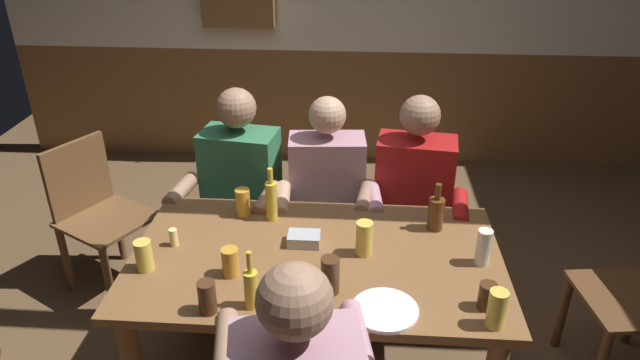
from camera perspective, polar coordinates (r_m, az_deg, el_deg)
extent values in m
plane|color=brown|center=(3.06, -0.07, -17.19)|extent=(6.49, 6.49, 0.00)
cube|color=brown|center=(4.90, 2.00, 7.48)|extent=(5.41, 0.12, 0.95)
cube|color=brown|center=(2.45, -0.39, -7.92)|extent=(1.57, 0.91, 0.04)
cylinder|color=brown|center=(3.09, -13.08, -8.85)|extent=(0.08, 0.08, 0.71)
cylinder|color=brown|center=(3.02, 13.85, -9.95)|extent=(0.08, 0.08, 0.71)
cube|color=#33724C|center=(3.16, -7.86, 0.33)|extent=(0.43, 0.30, 0.53)
sphere|color=#9E755B|center=(3.00, -8.35, 7.12)|extent=(0.21, 0.21, 0.21)
cylinder|color=#2D4C84|center=(3.13, -6.54, -4.99)|extent=(0.19, 0.41, 0.13)
cylinder|color=#2D4C84|center=(3.20, -10.27, -4.49)|extent=(0.19, 0.41, 0.13)
cylinder|color=#2D4C84|center=(3.14, -7.45, -11.05)|extent=(0.10, 0.10, 0.42)
cylinder|color=#2D4C84|center=(3.21, -11.21, -10.40)|extent=(0.10, 0.10, 0.42)
cylinder|color=#9E755B|center=(2.86, -5.32, -1.99)|extent=(0.12, 0.29, 0.08)
cylinder|color=#9E755B|center=(3.02, -13.65, -1.01)|extent=(0.12, 0.29, 0.08)
cube|color=#B78493|center=(3.10, 0.69, -0.11)|extent=(0.42, 0.25, 0.51)
sphere|color=tan|center=(2.95, 0.73, 6.48)|extent=(0.19, 0.19, 0.19)
cylinder|color=#33724C|center=(3.09, 2.77, -5.31)|extent=(0.16, 0.43, 0.13)
cylinder|color=#33724C|center=(3.09, -1.34, -5.33)|extent=(0.16, 0.43, 0.13)
cylinder|color=#33724C|center=(3.08, 2.85, -11.67)|extent=(0.10, 0.10, 0.42)
cylinder|color=#33724C|center=(3.07, -1.35, -11.70)|extent=(0.10, 0.10, 0.42)
cylinder|color=#B78493|center=(2.89, 5.36, -1.96)|extent=(0.10, 0.29, 0.08)
cylinder|color=tan|center=(2.88, -3.83, -2.00)|extent=(0.10, 0.29, 0.08)
cube|color=#AD1919|center=(3.12, 9.36, -0.36)|extent=(0.43, 0.28, 0.51)
sphere|color=#9E755B|center=(2.96, 9.93, 6.35)|extent=(0.21, 0.21, 0.21)
cylinder|color=black|center=(3.11, 10.95, -5.66)|extent=(0.18, 0.42, 0.13)
cylinder|color=black|center=(3.11, 6.82, -5.28)|extent=(0.18, 0.42, 0.13)
cylinder|color=black|center=(3.10, 10.40, -11.90)|extent=(0.10, 0.10, 0.42)
cylinder|color=black|center=(3.10, 6.19, -11.50)|extent=(0.10, 0.10, 0.42)
cylinder|color=#AD1919|center=(2.88, 13.77, -2.68)|extent=(0.11, 0.29, 0.08)
cylinder|color=#9E755B|center=(2.89, 4.51, -1.83)|extent=(0.11, 0.29, 0.08)
sphere|color=#9E755B|center=(1.62, -2.54, -11.93)|extent=(0.22, 0.22, 0.22)
cylinder|color=#9E755B|center=(2.07, -9.30, -15.77)|extent=(0.13, 0.29, 0.08)
cylinder|color=#B78493|center=(2.08, 3.64, -15.04)|extent=(0.13, 0.29, 0.08)
cube|color=brown|center=(3.05, 28.53, -10.33)|extent=(0.49, 0.49, 0.02)
cylinder|color=brown|center=(3.22, 23.01, -11.98)|extent=(0.04, 0.04, 0.44)
cylinder|color=brown|center=(3.40, 28.88, -11.16)|extent=(0.04, 0.04, 0.44)
cube|color=brown|center=(3.48, -20.41, -3.72)|extent=(0.60, 0.60, 0.02)
cube|color=brown|center=(3.53, -22.98, 0.32)|extent=(0.22, 0.36, 0.42)
cylinder|color=brown|center=(3.56, -15.54, -6.52)|extent=(0.04, 0.04, 0.44)
cylinder|color=brown|center=(3.38, -20.29, -9.39)|extent=(0.04, 0.04, 0.44)
cylinder|color=brown|center=(3.82, -19.40, -4.62)|extent=(0.04, 0.04, 0.44)
cylinder|color=brown|center=(3.65, -23.99, -7.15)|extent=(0.04, 0.04, 0.44)
cylinder|color=#F9E08C|center=(2.56, -14.37, -5.55)|extent=(0.04, 0.04, 0.08)
cube|color=#B2B7BC|center=(2.50, -1.61, -5.88)|extent=(0.14, 0.10, 0.05)
cylinder|color=white|center=(2.17, 6.48, -12.74)|extent=(0.25, 0.25, 0.01)
cylinder|color=#593314|center=(2.63, 11.45, -3.35)|extent=(0.07, 0.07, 0.15)
cylinder|color=#593314|center=(2.58, 11.68, -1.16)|extent=(0.03, 0.03, 0.08)
cylinder|color=gold|center=(2.65, -4.87, -2.12)|extent=(0.05, 0.05, 0.19)
cylinder|color=gold|center=(2.59, -4.98, 0.40)|extent=(0.02, 0.02, 0.07)
cylinder|color=gold|center=(2.15, -6.85, -10.78)|extent=(0.05, 0.05, 0.15)
cylinder|color=gold|center=(2.08, -7.04, -8.15)|extent=(0.02, 0.02, 0.09)
cylinder|color=#E5C64C|center=(2.42, 4.42, -5.81)|extent=(0.07, 0.07, 0.15)
cylinder|color=white|center=(2.45, 15.96, -6.45)|extent=(0.06, 0.06, 0.16)
cylinder|color=#4C2D19|center=(2.23, 16.30, -11.02)|extent=(0.07, 0.07, 0.11)
cylinder|color=gold|center=(2.71, -7.67, -2.23)|extent=(0.07, 0.07, 0.14)
cylinder|color=#4C2D19|center=(2.16, -11.17, -11.37)|extent=(0.07, 0.07, 0.13)
cylinder|color=gold|center=(2.33, -8.92, -8.07)|extent=(0.07, 0.07, 0.12)
cylinder|color=#E5C64C|center=(2.43, -17.13, -7.21)|extent=(0.07, 0.07, 0.13)
cylinder|color=#E5C64C|center=(2.15, 17.18, -12.18)|extent=(0.07, 0.07, 0.15)
cylinder|color=#4C2D19|center=(2.20, 1.01, -9.48)|extent=(0.07, 0.07, 0.15)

